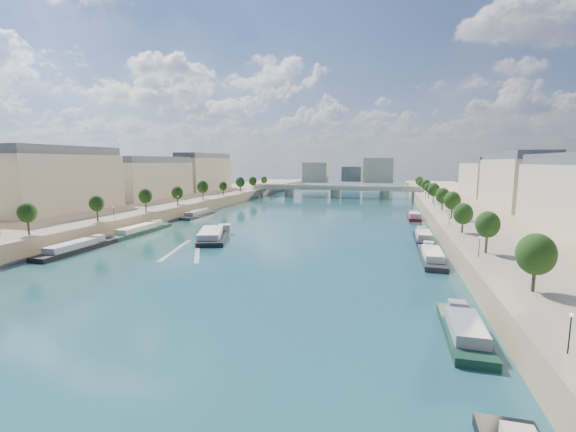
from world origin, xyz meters
The scene contains 17 objects.
ground centered at (0.00, 100.00, 0.00)m, with size 700.00×700.00×0.00m, color #0B3134.
quay_left centered at (-72.00, 100.00, 2.50)m, with size 44.00×520.00×5.00m, color #9E8460.
quay_right centered at (72.00, 100.00, 2.50)m, with size 44.00×520.00×5.00m, color #9E8460.
pave_left centered at (-57.00, 100.00, 5.05)m, with size 14.00×520.00×0.10m, color gray.
pave_right centered at (57.00, 100.00, 5.05)m, with size 14.00×520.00×0.10m, color gray.
trees_left centered at (-55.00, 102.00, 10.48)m, with size 4.80×268.80×8.26m.
trees_right centered at (55.00, 110.00, 10.48)m, with size 4.80×268.80×8.26m.
lamps_left centered at (-52.50, 90.00, 7.78)m, with size 0.36×200.36×4.28m.
lamps_right centered at (52.50, 105.00, 7.78)m, with size 0.36×200.36×4.28m.
buildings_left centered at (-85.00, 112.00, 16.45)m, with size 16.00×226.00×23.20m.
buildings_right centered at (85.00, 112.00, 16.45)m, with size 16.00×226.00×23.20m.
skyline centered at (3.19, 319.52, 14.66)m, with size 79.00×42.00×22.00m.
bridge centered at (0.00, 220.84, 5.08)m, with size 112.00×12.00×8.15m.
tour_barge centered at (-17.80, 71.76, 1.00)m, with size 16.46×27.98×3.73m.
wake centered at (-17.80, 55.14, 0.02)m, with size 16.34×25.60×0.04m.
moored_barges_left centered at (-45.50, 61.10, 0.84)m, with size 5.00×128.46×3.60m.
moored_barges_right centered at (45.50, 55.23, 0.84)m, with size 5.00×167.35×3.60m.
Camera 1 is at (34.84, -36.57, 23.93)m, focal length 24.00 mm.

